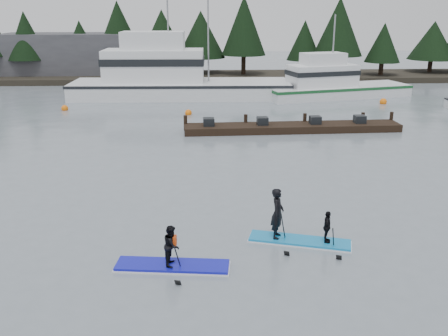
{
  "coord_description": "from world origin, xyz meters",
  "views": [
    {
      "loc": [
        -0.97,
        -14.63,
        7.76
      ],
      "look_at": [
        0.0,
        6.0,
        1.1
      ],
      "focal_mm": 40.0,
      "sensor_mm": 36.0,
      "label": 1
    }
  ],
  "objects_px": {
    "floating_dock": "(292,128)",
    "fishing_boat_large": "(174,88)",
    "paddleboard_solo": "(172,255)",
    "fishing_boat_medium": "(333,91)",
    "paddleboard_duo": "(294,225)"
  },
  "relations": [
    {
      "from": "floating_dock",
      "to": "paddleboard_duo",
      "type": "xyz_separation_m",
      "value": [
        -2.84,
        -16.17,
        0.4
      ]
    },
    {
      "from": "paddleboard_solo",
      "to": "paddleboard_duo",
      "type": "distance_m",
      "value": 4.42
    },
    {
      "from": "fishing_boat_medium",
      "to": "paddleboard_duo",
      "type": "relative_size",
      "value": 3.87
    },
    {
      "from": "fishing_boat_large",
      "to": "fishing_boat_medium",
      "type": "height_order",
      "value": "fishing_boat_large"
    },
    {
      "from": "floating_dock",
      "to": "paddleboard_duo",
      "type": "bearing_deg",
      "value": -102.03
    },
    {
      "from": "fishing_boat_medium",
      "to": "paddleboard_solo",
      "type": "distance_m",
      "value": 33.26
    },
    {
      "from": "fishing_boat_large",
      "to": "fishing_boat_medium",
      "type": "xyz_separation_m",
      "value": [
        14.38,
        -0.66,
        -0.27
      ]
    },
    {
      "from": "fishing_boat_large",
      "to": "floating_dock",
      "type": "distance_m",
      "value": 15.91
    },
    {
      "from": "fishing_boat_large",
      "to": "floating_dock",
      "type": "bearing_deg",
      "value": -56.72
    },
    {
      "from": "floating_dock",
      "to": "paddleboard_solo",
      "type": "distance_m",
      "value": 19.1
    },
    {
      "from": "paddleboard_solo",
      "to": "paddleboard_duo",
      "type": "bearing_deg",
      "value": 27.87
    },
    {
      "from": "fishing_boat_large",
      "to": "paddleboard_solo",
      "type": "bearing_deg",
      "value": -85.92
    },
    {
      "from": "fishing_boat_medium",
      "to": "paddleboard_solo",
      "type": "bearing_deg",
      "value": -127.42
    },
    {
      "from": "floating_dock",
      "to": "fishing_boat_large",
      "type": "bearing_deg",
      "value": 119.77
    },
    {
      "from": "paddleboard_duo",
      "to": "floating_dock",
      "type": "bearing_deg",
      "value": 96.19
    }
  ]
}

